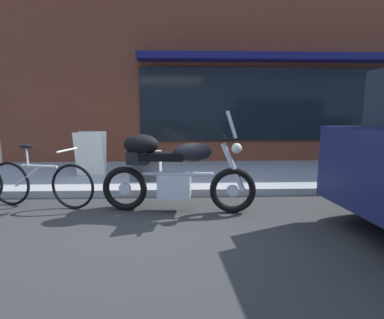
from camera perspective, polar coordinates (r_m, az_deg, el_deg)
The scene contains 4 objects.
ground_plane at distance 3.96m, azimuth -9.14°, elevation -11.41°, with size 80.00×80.00×0.00m, color #303030.
touring_motorcycle at distance 4.18m, azimuth -4.41°, elevation -1.70°, with size 2.12×0.81×1.39m.
parked_bicycle at distance 4.89m, azimuth -26.72°, elevation -3.93°, with size 1.64×0.53×0.92m.
sandwich_board_sign at distance 6.28m, azimuth -18.53°, elevation 1.04°, with size 0.55×0.40×0.86m.
Camera 1 is at (0.48, -3.69, 1.38)m, focal length 28.28 mm.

